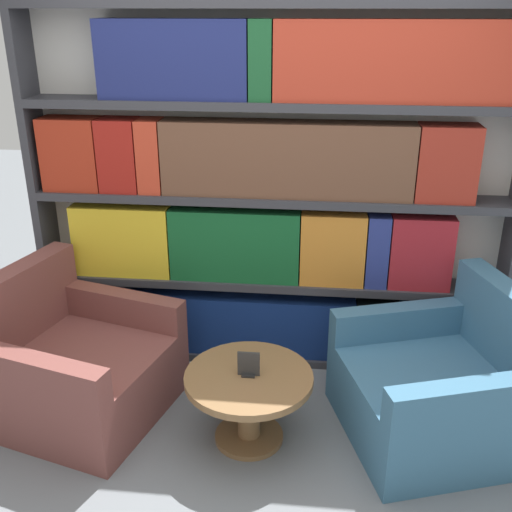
# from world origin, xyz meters

# --- Properties ---
(ground_plane) EXTENTS (14.00, 14.00, 0.00)m
(ground_plane) POSITION_xyz_m (0.00, 0.00, 0.00)
(ground_plane) COLOR slate
(bookshelf) EXTENTS (2.97, 0.30, 2.24)m
(bookshelf) POSITION_xyz_m (-0.01, 1.22, 1.11)
(bookshelf) COLOR silver
(bookshelf) RESTS_ON ground_plane
(armchair_left) EXTENTS (1.13, 1.11, 0.83)m
(armchair_left) POSITION_xyz_m (-1.07, 0.51, 0.28)
(armchair_left) COLOR brown
(armchair_left) RESTS_ON ground_plane
(armchair_right) EXTENTS (1.15, 1.14, 0.83)m
(armchair_right) POSITION_xyz_m (1.00, 0.51, 0.28)
(armchair_right) COLOR #386684
(armchair_right) RESTS_ON ground_plane
(coffee_table) EXTENTS (0.68, 0.68, 0.41)m
(coffee_table) POSITION_xyz_m (-0.03, 0.33, 0.30)
(coffee_table) COLOR brown
(coffee_table) RESTS_ON ground_plane
(table_sign) EXTENTS (0.12, 0.06, 0.14)m
(table_sign) POSITION_xyz_m (-0.03, 0.33, 0.47)
(table_sign) COLOR black
(table_sign) RESTS_ON coffee_table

